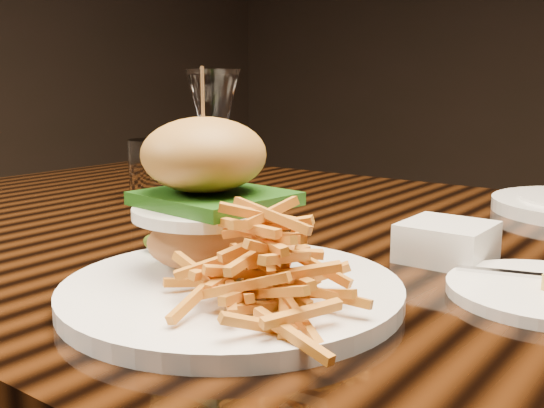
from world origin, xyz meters
The scene contains 5 objects.
dining_table centered at (0.00, 0.00, 0.67)m, with size 1.60×0.90×0.75m.
burger_plate centered at (0.00, -0.25, 0.80)m, with size 0.29×0.29×0.20m.
ramekin centered at (0.10, -0.03, 0.77)m, with size 0.09×0.09×0.04m, color white.
wine_glass centered at (-0.24, 0.00, 0.90)m, with size 0.07×0.07×0.20m.
water_tumbler centered at (-0.41, 0.04, 0.80)m, with size 0.07×0.07×0.09m, color white.
Camera 1 is at (0.34, -0.64, 0.93)m, focal length 42.00 mm.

